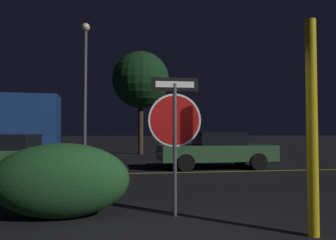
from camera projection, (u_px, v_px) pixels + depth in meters
road_center_stripe at (136, 173)px, 10.65m from camera, size 33.17×0.12×0.01m
stop_sign at (175, 120)px, 5.28m from camera, size 0.86×0.06×2.22m
yellow_pole_right at (312, 127)px, 4.25m from camera, size 0.14×0.14×2.82m
hedge_bush_1 at (61, 180)px, 5.11m from camera, size 2.12×1.02×1.17m
passing_car_2 at (216, 150)px, 12.23m from camera, size 4.31×1.95×1.35m
street_lamp at (85, 76)px, 15.55m from camera, size 0.40×0.40×6.56m
tree_0 at (141, 80)px, 20.32m from camera, size 3.52×3.52×6.37m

